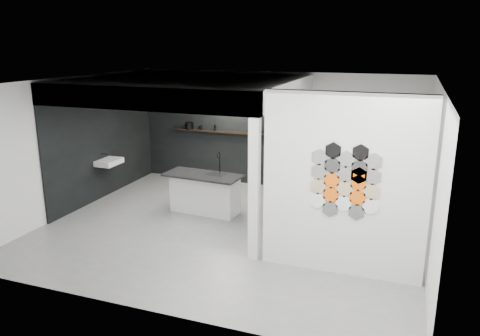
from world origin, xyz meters
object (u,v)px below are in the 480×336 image
at_px(stockpot, 189,125).
at_px(glass_vase, 279,132).
at_px(kettle, 256,130).
at_px(kitchen_island, 205,192).
at_px(partition_panel, 344,186).
at_px(wall_basin, 109,162).
at_px(bottle_dark, 215,128).
at_px(utensil_cup, 200,128).
at_px(glass_bowl, 279,133).

height_order(stockpot, glass_vase, stockpot).
xyz_separation_m(kettle, glass_vase, (0.56, 0.00, -0.02)).
bearing_deg(glass_vase, kettle, 180.00).
height_order(kitchen_island, kettle, kettle).
relative_size(partition_panel, glass_vase, 21.55).
distance_m(wall_basin, bottle_dark, 2.74).
relative_size(kitchen_island, glass_vase, 12.63).
height_order(wall_basin, stockpot, stockpot).
bearing_deg(kitchen_island, utensil_cup, 120.60).
distance_m(kitchen_island, glass_vase, 2.57).
bearing_deg(kitchen_island, partition_panel, -24.86).
xyz_separation_m(kettle, bottle_dark, (-1.10, 0.00, -0.02)).
distance_m(wall_basin, glass_bowl, 4.00).
bearing_deg(wall_basin, glass_bowl, 31.35).
xyz_separation_m(partition_panel, kitchen_island, (-3.05, 1.69, -0.97)).
xyz_separation_m(kitchen_island, glass_vase, (0.97, 2.18, 0.95)).
xyz_separation_m(wall_basin, utensil_cup, (1.33, 2.07, 0.52)).
distance_m(partition_panel, kettle, 4.68).
distance_m(stockpot, kettle, 1.81).
bearing_deg(glass_vase, utensil_cup, 180.00).
distance_m(stockpot, glass_bowl, 2.37).
bearing_deg(kettle, stockpot, 170.57).
bearing_deg(stockpot, kitchen_island, -57.34).
bearing_deg(glass_bowl, kettle, 180.00).
distance_m(bottle_dark, utensil_cup, 0.40).
bearing_deg(utensil_cup, stockpot, 180.00).
height_order(partition_panel, bottle_dark, partition_panel).
distance_m(wall_basin, stockpot, 2.37).
bearing_deg(kitchen_island, glass_vase, 69.97).
height_order(wall_basin, utensil_cup, utensil_cup).
bearing_deg(bottle_dark, glass_bowl, 0.00).
bearing_deg(bottle_dark, kettle, 0.00).
height_order(kitchen_island, utensil_cup, utensil_cup).
bearing_deg(kettle, wall_basin, -153.27).
relative_size(glass_bowl, glass_vase, 1.10).
bearing_deg(bottle_dark, stockpot, 180.00).
bearing_deg(kitchen_island, stockpot, 126.73).
xyz_separation_m(wall_basin, bottle_dark, (1.72, 2.07, 0.54)).
relative_size(stockpot, glass_bowl, 1.45).
bearing_deg(partition_panel, glass_bowl, 118.23).
height_order(partition_panel, kitchen_island, partition_panel).
xyz_separation_m(stockpot, kettle, (1.81, 0.00, 0.00)).
distance_m(glass_bowl, bottle_dark, 1.67).
height_order(glass_bowl, utensil_cup, glass_bowl).
bearing_deg(stockpot, wall_basin, -116.25).
distance_m(kettle, bottle_dark, 1.10).
distance_m(stockpot, utensil_cup, 0.31).
bearing_deg(glass_bowl, bottle_dark, 180.00).
relative_size(wall_basin, bottle_dark, 4.40).
height_order(stockpot, utensil_cup, stockpot).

